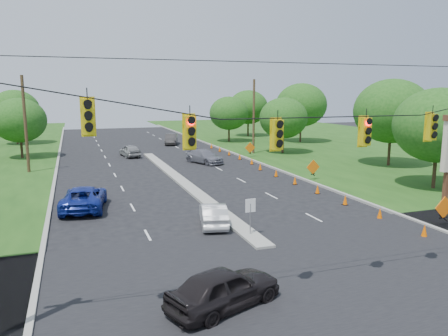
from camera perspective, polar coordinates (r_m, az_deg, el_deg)
name	(u,v)px	position (r m, az deg, el deg)	size (l,w,h in m)	color
ground	(309,284)	(18.06, 11.02, -14.68)	(160.00, 160.00, 0.00)	black
cross_street	(309,284)	(18.06, 11.02, -14.68)	(160.00, 14.00, 0.02)	black
curb_left	(56,171)	(44.76, -21.05, -0.38)	(0.25, 110.00, 0.16)	gray
curb_right	(251,160)	(48.43, 3.55, 1.00)	(0.25, 110.00, 0.16)	gray
median	(182,182)	(36.87, -5.57, -1.84)	(1.00, 34.00, 0.18)	gray
median_sign	(250,210)	(22.62, 3.47, -5.49)	(0.55, 0.06, 2.05)	gray
signal_span	(327,164)	(15.77, 13.27, 0.57)	(25.60, 0.32, 9.00)	#422D1C
utility_pole_far_left	(25,125)	(44.39, -24.51, 5.17)	(0.28, 0.28, 9.00)	#422D1C
utility_pole_far_right	(254,117)	(53.48, 3.90, 6.68)	(0.28, 0.28, 9.00)	#422D1C
cone_0	(424,231)	(25.14, 24.71, -7.46)	(0.32, 0.32, 0.70)	#F45E00
cone_1	(380,213)	(27.64, 19.69, -5.60)	(0.32, 0.32, 0.70)	#F45E00
cone_2	(345,200)	(30.34, 15.55, -4.03)	(0.32, 0.32, 0.70)	#F45E00
cone_3	(318,189)	(33.19, 12.12, -2.71)	(0.32, 0.32, 0.70)	#F45E00
cone_4	(295,180)	(36.16, 9.25, -1.59)	(0.32, 0.32, 0.70)	#F45E00
cone_5	(276,173)	(39.21, 6.82, -0.64)	(0.32, 0.32, 0.70)	#F45E00
cone_6	(260,167)	(42.33, 4.75, 0.18)	(0.32, 0.32, 0.70)	#F45E00
cone_7	(252,161)	(45.73, 3.66, 0.91)	(0.32, 0.32, 0.70)	#F45E00
cone_8	(240,156)	(48.94, 2.07, 1.52)	(0.32, 0.32, 0.70)	#F45E00
cone_9	(229,152)	(52.18, 0.68, 2.04)	(0.32, 0.32, 0.70)	#F45E00
cone_10	(220,149)	(55.46, -0.56, 2.51)	(0.32, 0.32, 0.70)	#F45E00
cone_11	(211,146)	(58.76, -1.65, 2.92)	(0.32, 0.32, 0.70)	#F45E00
work_sign_0	(444,208)	(27.19, 26.81, -4.74)	(1.27, 0.58, 1.37)	black
work_sign_1	(313,168)	(37.98, 11.56, 0.03)	(1.27, 0.58, 1.37)	black
work_sign_2	(250,148)	(50.37, 3.42, 2.60)	(1.27, 0.58, 1.37)	black
tree_5	(19,120)	(54.48, -25.16, 5.66)	(5.88, 5.88, 6.86)	black
tree_6	(15,110)	(69.57, -25.63, 6.85)	(6.72, 6.72, 7.84)	black
tree_7	(438,125)	(37.25, 26.20, 5.02)	(6.72, 6.72, 7.84)	black
tree_8	(392,111)	(47.28, 21.06, 6.94)	(7.56, 7.56, 8.82)	black
tree_9	(283,118)	(54.06, 7.76, 6.47)	(5.88, 5.88, 6.86)	black
tree_10	(301,105)	(66.59, 10.06, 8.10)	(7.56, 7.56, 8.82)	black
tree_11	(248,107)	(74.78, 3.18, 7.94)	(6.72, 6.72, 7.84)	black
tree_12	(229,113)	(66.12, 0.66, 7.16)	(5.88, 5.88, 6.86)	black
black_sedan	(224,288)	(15.71, 0.01, -15.41)	(1.74, 4.33, 1.47)	black
white_sedan	(213,214)	(24.75, -1.42, -6.07)	(1.38, 3.95, 1.30)	silver
blue_pickup	(84,198)	(29.48, -17.81, -3.72)	(2.54, 5.50, 1.53)	navy
silver_car_far	(204,157)	(46.41, -2.58, 1.50)	(1.98, 4.88, 1.42)	slate
silver_car_oncoming	(130,151)	(52.21, -12.18, 2.24)	(1.71, 4.25, 1.45)	gray
dark_car_receding	(171,139)	(63.62, -6.91, 3.76)	(1.62, 4.66, 1.53)	#302E2D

